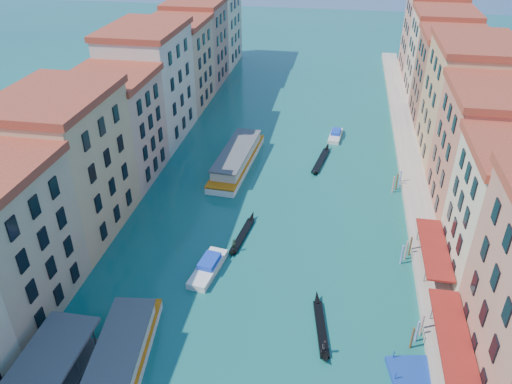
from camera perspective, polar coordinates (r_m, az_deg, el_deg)
left_bank_palazzos at (r=91.20m, az=-13.43°, el=10.19°), size 12.80×128.40×21.00m
right_bank_palazzos at (r=87.19m, az=23.43°, el=7.48°), size 12.80×128.40×21.00m
quay at (r=89.40m, az=17.26°, el=2.66°), size 4.00×140.00×1.00m
restaurant_awnings at (r=54.47m, az=21.84°, el=-16.15°), size 3.20×44.55×3.12m
mooring_poles_right at (r=59.01m, az=17.64°, el=-13.09°), size 1.44×54.24×3.20m
vaporetto_near at (r=52.71m, az=-15.79°, el=-19.31°), size 7.36×21.22×3.09m
vaporetto_far at (r=86.58m, az=-2.19°, el=3.88°), size 6.17×21.44×3.15m
gondola_fore at (r=69.22m, az=-1.58°, el=-4.89°), size 2.18×10.71×2.14m
gondola_right at (r=56.53m, az=7.47°, el=-15.20°), size 2.55×10.59×2.12m
gondola_far at (r=89.12m, az=7.45°, el=3.69°), size 2.99×12.24×1.74m
motorboat_mid at (r=63.58m, az=-5.48°, el=-8.53°), size 3.55×8.03×1.61m
motorboat_far at (r=98.56m, az=9.07°, el=6.47°), size 2.72×6.78×1.37m
blue_dock at (r=53.91m, az=17.67°, el=-20.11°), size 5.41×7.05×0.53m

